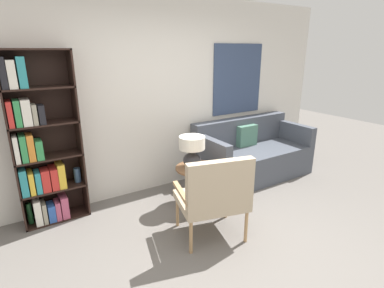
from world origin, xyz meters
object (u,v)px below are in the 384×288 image
(side_table, at_px, (197,171))
(couch, at_px, (251,155))
(armchair, at_px, (215,193))
(bookshelf, at_px, (40,148))
(table_lamp, at_px, (192,149))

(side_table, bearing_deg, couch, 14.25)
(armchair, distance_m, couch, 1.93)
(couch, bearing_deg, bookshelf, 174.79)
(bookshelf, relative_size, side_table, 3.58)
(bookshelf, bearing_deg, armchair, -43.77)
(bookshelf, relative_size, couch, 1.07)
(armchair, relative_size, table_lamp, 2.33)
(couch, distance_m, side_table, 1.32)
(couch, relative_size, side_table, 3.34)
(armchair, xyz_separation_m, table_lamp, (0.24, 0.83, 0.21))
(side_table, height_order, table_lamp, table_lamp)
(table_lamp, bearing_deg, side_table, -39.25)
(armchair, height_order, couch, armchair)
(couch, xyz_separation_m, table_lamp, (-1.32, -0.28, 0.43))
(armchair, bearing_deg, side_table, 69.88)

